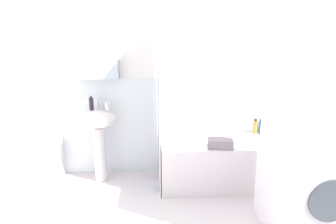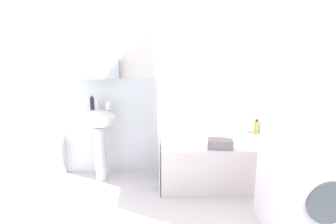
{
  "view_description": "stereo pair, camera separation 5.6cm",
  "coord_description": "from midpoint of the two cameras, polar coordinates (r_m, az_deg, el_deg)",
  "views": [
    {
      "loc": [
        -0.41,
        -1.95,
        1.53
      ],
      "look_at": [
        -0.26,
        0.82,
        0.88
      ],
      "focal_mm": 28.42,
      "sensor_mm": 36.0,
      "label": 1
    },
    {
      "loc": [
        -0.35,
        -1.96,
        1.53
      ],
      "look_at": [
        -0.26,
        0.82,
        0.88
      ],
      "focal_mm": 28.42,
      "sensor_mm": 36.0,
      "label": 2
    }
  ],
  "objects": [
    {
      "name": "soap_dispenser",
      "position": [
        3.18,
        -16.62,
        1.7
      ],
      "size": [
        0.05,
        0.05,
        0.17
      ],
      "color": "#2C2030",
      "rests_on": "sink"
    },
    {
      "name": "sink",
      "position": [
        3.19,
        -15.17,
        -3.79
      ],
      "size": [
        0.44,
        0.34,
        0.86
      ],
      "color": "silver",
      "rests_on": "ground_plane"
    },
    {
      "name": "shower_curtain",
      "position": [
        2.9,
        -2.5,
        2.57
      ],
      "size": [
        0.01,
        0.65,
        2.0
      ],
      "color": "white",
      "rests_on": "ground_plane"
    },
    {
      "name": "lotion_bottle",
      "position": [
        3.45,
        17.75,
        -3.06
      ],
      "size": [
        0.05,
        0.05,
        0.19
      ],
      "color": "gold",
      "rests_on": "bathtub"
    },
    {
      "name": "wall_back_tiled",
      "position": [
        3.26,
        2.53,
        6.22
      ],
      "size": [
        3.6,
        0.18,
        2.4
      ],
      "color": "white",
      "rests_on": "ground_plane"
    },
    {
      "name": "toothbrush_cup",
      "position": [
        3.14,
        -13.31,
        1.24
      ],
      "size": [
        0.06,
        0.06,
        0.09
      ],
      "primitive_type": "cylinder",
      "color": "silver",
      "rests_on": "sink"
    },
    {
      "name": "washer_dryer_stack",
      "position": [
        2.41,
        28.04,
        -4.74
      ],
      "size": [
        0.61,
        0.61,
        1.72
      ],
      "color": "white",
      "rests_on": "ground_plane"
    },
    {
      "name": "conditioner_bottle",
      "position": [
        3.48,
        18.96,
        -3.05
      ],
      "size": [
        0.06,
        0.06,
        0.19
      ],
      "color": "#295796",
      "rests_on": "bathtub"
    },
    {
      "name": "faucet",
      "position": [
        3.2,
        -15.18,
        1.61
      ],
      "size": [
        0.03,
        0.12,
        0.12
      ],
      "color": "silver",
      "rests_on": "sink"
    },
    {
      "name": "bathtub",
      "position": [
        3.22,
        11.28,
        -10.44
      ],
      "size": [
        1.46,
        0.65,
        0.52
      ],
      "primitive_type": "cube",
      "color": "white",
      "rests_on": "ground_plane"
    },
    {
      "name": "body_wash_bottle",
      "position": [
        3.54,
        20.42,
        -2.48
      ],
      "size": [
        0.06,
        0.06,
        0.23
      ],
      "color": "#1C8250",
      "rests_on": "bathtub"
    },
    {
      "name": "wall_left_tiled",
      "position": [
        2.62,
        -30.03,
        2.26
      ],
      "size": [
        0.07,
        1.81,
        2.4
      ],
      "color": "white",
      "rests_on": "ground_plane"
    },
    {
      "name": "towel_folded",
      "position": [
        2.9,
        10.59,
        -6.57
      ],
      "size": [
        0.29,
        0.22,
        0.1
      ],
      "primitive_type": "cube",
      "rotation": [
        0.0,
        0.0,
        -0.17
      ],
      "color": "gray",
      "rests_on": "bathtub"
    }
  ]
}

